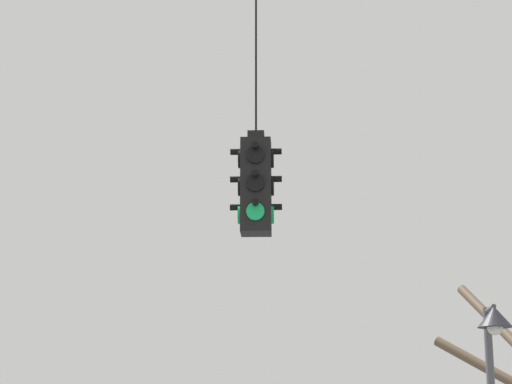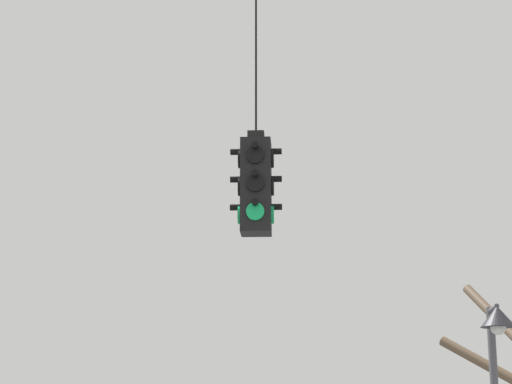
{
  "view_description": "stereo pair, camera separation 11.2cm",
  "coord_description": "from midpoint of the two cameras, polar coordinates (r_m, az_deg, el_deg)",
  "views": [
    {
      "loc": [
        -0.63,
        -10.85,
        2.16
      ],
      "look_at": [
        -1.05,
        -0.06,
        4.89
      ],
      "focal_mm": 70.0,
      "sensor_mm": 36.0,
      "label": 1
    },
    {
      "loc": [
        -0.52,
        -10.84,
        2.16
      ],
      "look_at": [
        -1.05,
        -0.06,
        4.89
      ],
      "focal_mm": 70.0,
      "sensor_mm": 36.0,
      "label": 2
    }
  ],
  "objects": [
    {
      "name": "street_lamp",
      "position": [
        14.86,
        13.26,
        -9.92
      ],
      "size": [
        0.5,
        0.86,
        4.12
      ],
      "color": "#515156",
      "rests_on": "ground_plane"
    },
    {
      "name": "traffic_light_over_intersection",
      "position": [
        11.15,
        -0.29,
        0.45
      ],
      "size": [
        0.58,
        0.58,
        3.42
      ],
      "color": "black"
    }
  ]
}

